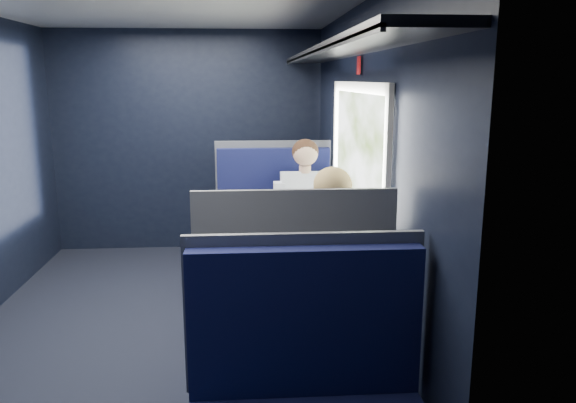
{
  "coord_description": "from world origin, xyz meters",
  "views": [
    {
      "loc": [
        0.61,
        -3.87,
        1.8
      ],
      "look_at": [
        0.9,
        0.0,
        0.95
      ],
      "focal_mm": 35.0,
      "sensor_mm": 36.0,
      "label": 1
    }
  ],
  "objects": [
    {
      "name": "man",
      "position": [
        1.1,
        0.7,
        0.72
      ],
      "size": [
        0.53,
        0.56,
        1.32
      ],
      "color": "black",
      "rests_on": "ground"
    },
    {
      "name": "papers",
      "position": [
        0.91,
        -0.07,
        0.74
      ],
      "size": [
        0.7,
        0.92,
        0.01
      ],
      "primitive_type": "cube",
      "rotation": [
        0.0,
        0.0,
        0.16
      ],
      "color": "white",
      "rests_on": "table"
    },
    {
      "name": "cup",
      "position": [
        1.26,
        0.34,
        0.78
      ],
      "size": [
        0.07,
        0.07,
        0.08
      ],
      "primitive_type": "cylinder",
      "color": "white",
      "rests_on": "table"
    },
    {
      "name": "room_shell",
      "position": [
        0.02,
        0.0,
        1.48
      ],
      "size": [
        3.0,
        4.4,
        2.4
      ],
      "color": "black",
      "rests_on": "ground"
    },
    {
      "name": "bottle_small",
      "position": [
        1.33,
        0.4,
        0.84
      ],
      "size": [
        0.06,
        0.06,
        0.22
      ],
      "color": "silver",
      "rests_on": "table"
    },
    {
      "name": "laptop",
      "position": [
        1.27,
        0.11,
        0.81
      ],
      "size": [
        0.28,
        0.34,
        0.24
      ],
      "color": "silver",
      "rests_on": "table"
    },
    {
      "name": "seat_bay_near",
      "position": [
        0.84,
        0.87,
        0.42
      ],
      "size": [
        1.04,
        0.62,
        1.26
      ],
      "color": "#0C0F38",
      "rests_on": "ground"
    },
    {
      "name": "table",
      "position": [
        1.03,
        0.0,
        0.66
      ],
      "size": [
        0.62,
        1.0,
        0.74
      ],
      "color": "#54565E",
      "rests_on": "ground"
    },
    {
      "name": "woman",
      "position": [
        1.1,
        -0.71,
        0.73
      ],
      "size": [
        0.53,
        0.56,
        1.32
      ],
      "color": "black",
      "rests_on": "ground"
    },
    {
      "name": "ground",
      "position": [
        0.0,
        0.0,
        -0.01
      ],
      "size": [
        2.8,
        4.2,
        0.01
      ],
      "primitive_type": "cube",
      "color": "black"
    },
    {
      "name": "seat_row_front",
      "position": [
        0.85,
        1.8,
        0.41
      ],
      "size": [
        1.04,
        0.51,
        1.16
      ],
      "color": "#0C0F38",
      "rests_on": "ground"
    },
    {
      "name": "seat_bay_far",
      "position": [
        0.85,
        -0.87,
        0.41
      ],
      "size": [
        1.04,
        0.62,
        1.26
      ],
      "color": "#0C0F38",
      "rests_on": "ground"
    }
  ]
}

